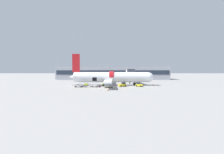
{
  "coord_description": "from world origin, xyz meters",
  "views": [
    {
      "loc": [
        -0.59,
        -51.96,
        6.01
      ],
      "look_at": [
        -0.59,
        0.68,
        3.52
      ],
      "focal_mm": 22.0,
      "sensor_mm": 36.0,
      "label": 1
    }
  ],
  "objects_px": {
    "ground_crew_driver": "(87,85)",
    "baggage_cart_loading": "(94,85)",
    "baggage_cart_queued": "(79,86)",
    "ground_crew_loader_b": "(85,85)",
    "baggage_tug_mid": "(123,85)",
    "baggage_tug_lead": "(139,85)",
    "suitcase_on_tarmac_upright": "(101,86)",
    "airplane": "(110,77)",
    "suitcase_on_tarmac_spare": "(99,87)",
    "ground_crew_loader_a": "(103,84)"
  },
  "relations": [
    {
      "from": "ground_crew_driver",
      "to": "suitcase_on_tarmac_upright",
      "type": "height_order",
      "value": "ground_crew_driver"
    },
    {
      "from": "airplane",
      "to": "suitcase_on_tarmac_upright",
      "type": "bearing_deg",
      "value": -121.91
    },
    {
      "from": "airplane",
      "to": "baggage_tug_mid",
      "type": "bearing_deg",
      "value": -43.88
    },
    {
      "from": "baggage_cart_loading",
      "to": "ground_crew_driver",
      "type": "distance_m",
      "value": 2.73
    },
    {
      "from": "baggage_tug_lead",
      "to": "baggage_cart_queued",
      "type": "height_order",
      "value": "baggage_tug_lead"
    },
    {
      "from": "baggage_cart_loading",
      "to": "ground_crew_loader_b",
      "type": "height_order",
      "value": "ground_crew_loader_b"
    },
    {
      "from": "baggage_cart_queued",
      "to": "ground_crew_loader_b",
      "type": "bearing_deg",
      "value": -29.3
    },
    {
      "from": "baggage_cart_loading",
      "to": "baggage_cart_queued",
      "type": "height_order",
      "value": "baggage_cart_loading"
    },
    {
      "from": "baggage_cart_loading",
      "to": "suitcase_on_tarmac_upright",
      "type": "relative_size",
      "value": 4.82
    },
    {
      "from": "airplane",
      "to": "ground_crew_driver",
      "type": "relative_size",
      "value": 21.18
    },
    {
      "from": "baggage_tug_mid",
      "to": "airplane",
      "type": "bearing_deg",
      "value": 136.12
    },
    {
      "from": "airplane",
      "to": "suitcase_on_tarmac_spare",
      "type": "relative_size",
      "value": 47.94
    },
    {
      "from": "airplane",
      "to": "baggage_tug_lead",
      "type": "relative_size",
      "value": 12.04
    },
    {
      "from": "baggage_cart_loading",
      "to": "baggage_cart_queued",
      "type": "relative_size",
      "value": 0.95
    },
    {
      "from": "ground_crew_driver",
      "to": "suitcase_on_tarmac_spare",
      "type": "distance_m",
      "value": 4.65
    },
    {
      "from": "baggage_tug_lead",
      "to": "baggage_cart_loading",
      "type": "bearing_deg",
      "value": -174.95
    },
    {
      "from": "airplane",
      "to": "baggage_tug_lead",
      "type": "distance_m",
      "value": 11.89
    },
    {
      "from": "ground_crew_loader_b",
      "to": "suitcase_on_tarmac_upright",
      "type": "relative_size",
      "value": 2.02
    },
    {
      "from": "baggage_cart_queued",
      "to": "ground_crew_driver",
      "type": "height_order",
      "value": "ground_crew_driver"
    },
    {
      "from": "baggage_cart_queued",
      "to": "airplane",
      "type": "bearing_deg",
      "value": 27.16
    },
    {
      "from": "ground_crew_loader_a",
      "to": "suitcase_on_tarmac_spare",
      "type": "relative_size",
      "value": 2.29
    },
    {
      "from": "baggage_tug_lead",
      "to": "suitcase_on_tarmac_upright",
      "type": "bearing_deg",
      "value": -174.84
    },
    {
      "from": "suitcase_on_tarmac_upright",
      "to": "airplane",
      "type": "bearing_deg",
      "value": 58.09
    },
    {
      "from": "airplane",
      "to": "baggage_tug_lead",
      "type": "bearing_deg",
      "value": -21.03
    },
    {
      "from": "baggage_tug_lead",
      "to": "suitcase_on_tarmac_spare",
      "type": "relative_size",
      "value": 3.98
    },
    {
      "from": "suitcase_on_tarmac_upright",
      "to": "baggage_tug_lead",
      "type": "bearing_deg",
      "value": 5.16
    },
    {
      "from": "ground_crew_driver",
      "to": "baggage_cart_queued",
      "type": "bearing_deg",
      "value": 167.86
    },
    {
      "from": "airplane",
      "to": "suitcase_on_tarmac_spare",
      "type": "distance_m",
      "value": 8.65
    },
    {
      "from": "baggage_tug_lead",
      "to": "ground_crew_loader_a",
      "type": "height_order",
      "value": "ground_crew_loader_a"
    },
    {
      "from": "airplane",
      "to": "baggage_cart_queued",
      "type": "xyz_separation_m",
      "value": [
        -11.42,
        -5.86,
        -2.75
      ]
    },
    {
      "from": "airplane",
      "to": "suitcase_on_tarmac_spare",
      "type": "bearing_deg",
      "value": -118.04
    },
    {
      "from": "ground_crew_loader_a",
      "to": "suitcase_on_tarmac_upright",
      "type": "bearing_deg",
      "value": -120.24
    },
    {
      "from": "baggage_cart_loading",
      "to": "ground_crew_loader_a",
      "type": "height_order",
      "value": "ground_crew_loader_a"
    },
    {
      "from": "airplane",
      "to": "suitcase_on_tarmac_spare",
      "type": "height_order",
      "value": "airplane"
    },
    {
      "from": "ground_crew_loader_b",
      "to": "baggage_tug_lead",
      "type": "bearing_deg",
      "value": 8.92
    },
    {
      "from": "ground_crew_driver",
      "to": "baggage_cart_loading",
      "type": "bearing_deg",
      "value": 18.74
    },
    {
      "from": "baggage_tug_mid",
      "to": "baggage_cart_queued",
      "type": "distance_m",
      "value": 16.14
    },
    {
      "from": "baggage_tug_mid",
      "to": "ground_crew_loader_a",
      "type": "height_order",
      "value": "baggage_tug_mid"
    },
    {
      "from": "ground_crew_loader_b",
      "to": "suitcase_on_tarmac_spare",
      "type": "xyz_separation_m",
      "value": [
        5.09,
        0.09,
        -0.55
      ]
    },
    {
      "from": "ground_crew_loader_b",
      "to": "suitcase_on_tarmac_spare",
      "type": "distance_m",
      "value": 5.12
    },
    {
      "from": "baggage_cart_loading",
      "to": "suitcase_on_tarmac_upright",
      "type": "bearing_deg",
      "value": 4.41
    },
    {
      "from": "baggage_cart_queued",
      "to": "ground_crew_loader_b",
      "type": "relative_size",
      "value": 2.5
    },
    {
      "from": "baggage_cart_loading",
      "to": "suitcase_on_tarmac_spare",
      "type": "xyz_separation_m",
      "value": [
        2.0,
        -1.54,
        -0.24
      ]
    },
    {
      "from": "baggage_tug_lead",
      "to": "baggage_cart_loading",
      "type": "xyz_separation_m",
      "value": [
        -16.66,
        -1.47,
        -0.13
      ]
    },
    {
      "from": "airplane",
      "to": "ground_crew_loader_b",
      "type": "relative_size",
      "value": 21.31
    },
    {
      "from": "baggage_tug_lead",
      "to": "baggage_tug_mid",
      "type": "distance_m",
      "value": 6.19
    },
    {
      "from": "airplane",
      "to": "baggage_cart_loading",
      "type": "height_order",
      "value": "airplane"
    },
    {
      "from": "suitcase_on_tarmac_spare",
      "to": "airplane",
      "type": "bearing_deg",
      "value": 61.96
    },
    {
      "from": "baggage_tug_lead",
      "to": "ground_crew_loader_b",
      "type": "height_order",
      "value": "ground_crew_loader_b"
    },
    {
      "from": "ground_crew_loader_b",
      "to": "baggage_tug_mid",
      "type": "bearing_deg",
      "value": 11.62
    }
  ]
}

